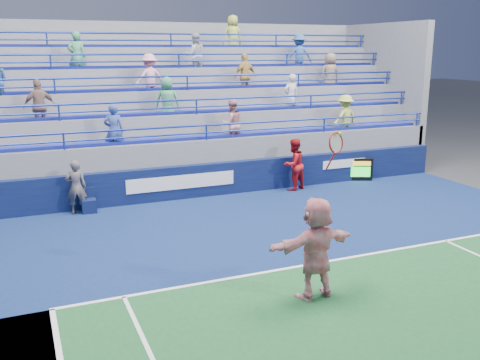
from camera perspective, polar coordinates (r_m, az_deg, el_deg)
name	(u,v)px	position (r m, az deg, el deg)	size (l,w,h in m)	color
ground	(305,266)	(12.36, 6.97, -9.11)	(120.00, 120.00, 0.00)	#333538
sponsor_wall	(209,180)	(17.83, -3.30, 0.04)	(18.00, 0.32, 1.10)	#0A103B
bleacher_stand	(177,134)	(21.16, -6.77, 4.91)	(18.00, 5.60, 6.13)	slate
serve_speed_board	(356,170)	(20.31, 12.28, 1.08)	(1.17, 0.60, 0.84)	black
judge_chair	(89,205)	(16.66, -15.81, -2.57)	(0.44, 0.44, 0.75)	#0D1842
tennis_player	(316,248)	(10.57, 8.12, -7.17)	(1.95, 0.79, 3.29)	white
line_judge	(76,187)	(16.49, -17.09, -0.75)	(0.60, 0.39, 1.63)	#15183A
ball_girl	(294,165)	(18.54, 5.74, 1.65)	(0.88, 0.68, 1.81)	#AF1419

